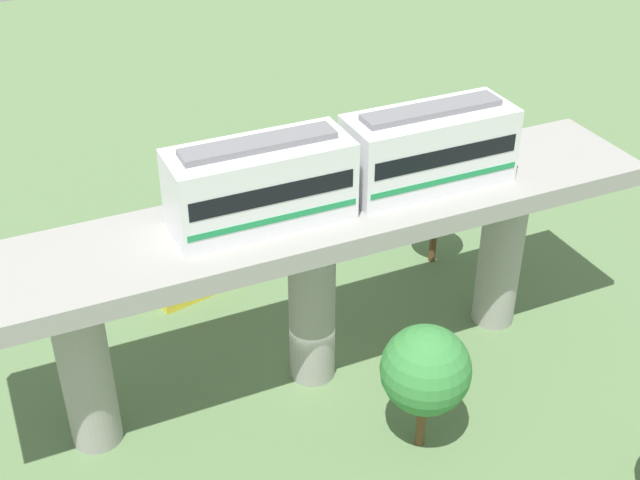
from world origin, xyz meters
TOP-DOWN VIEW (x-y plane):
  - ground_plane at (0.00, 0.00)m, footprint 120.00×120.00m
  - viaduct at (0.00, 0.00)m, footprint 5.20×28.00m
  - train at (0.00, -1.49)m, footprint 2.64×13.55m
  - parked_car_yellow at (7.76, 2.73)m, footprint 2.70×4.50m
  - parked_car_white at (11.17, -5.05)m, footprint 2.13×4.33m
  - tree_mid_lot at (-5.42, -2.09)m, footprint 3.36×3.36m
  - tree_far_corner at (5.31, -9.03)m, footprint 2.74×2.74m

SIDE VIEW (x-z plane):
  - ground_plane at x=0.00m, z-range 0.00..0.00m
  - parked_car_yellow at x=7.76m, z-range -0.14..1.62m
  - parked_car_white at x=11.17m, z-range -0.14..1.62m
  - tree_far_corner at x=5.31m, z-range 1.12..6.18m
  - tree_mid_lot at x=-5.42m, z-range 0.99..6.37m
  - viaduct at x=0.00m, z-range 2.00..10.06m
  - train at x=0.00m, z-range 7.97..11.21m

